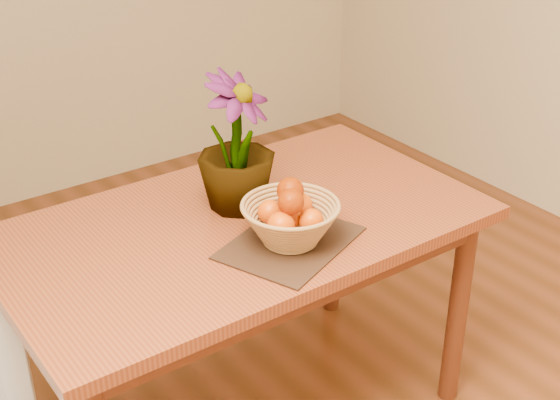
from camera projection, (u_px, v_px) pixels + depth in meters
table at (242, 246)px, 2.30m from camera, size 1.40×0.80×0.75m
placemat at (290, 243)px, 2.14m from camera, size 0.45×0.40×0.01m
wicker_basket at (290, 225)px, 2.11m from camera, size 0.27×0.27×0.11m
orange_pile at (290, 206)px, 2.08m from camera, size 0.18×0.17×0.13m
potted_plant at (236, 143)px, 2.23m from camera, size 0.31×0.31×0.41m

